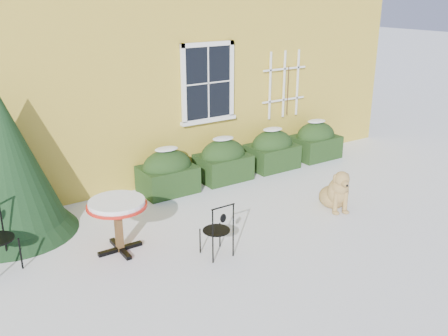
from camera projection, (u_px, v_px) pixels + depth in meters
ground at (258, 238)px, 8.00m from camera, size 80.00×80.00×0.00m
house at (92, 13)px, 12.42m from camera, size 12.40×8.40×6.40m
hedge_row at (248, 155)px, 10.72m from camera, size 4.95×0.80×0.91m
evergreen_shrub at (6, 175)px, 7.87m from camera, size 2.05×2.05×2.48m
bistro_table at (117, 209)px, 7.39m from camera, size 0.90×0.90×0.83m
patio_chair_near at (218, 230)px, 7.34m from camera, size 0.41×0.41×0.86m
dog at (336, 192)px, 8.97m from camera, size 0.67×0.86×0.80m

